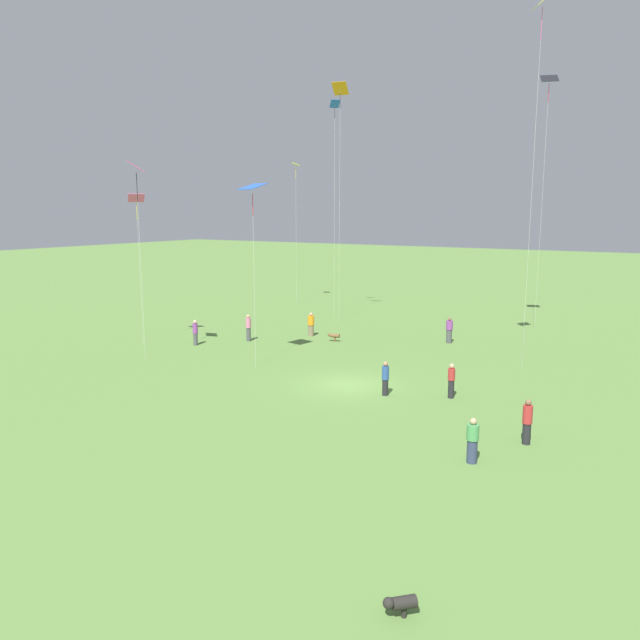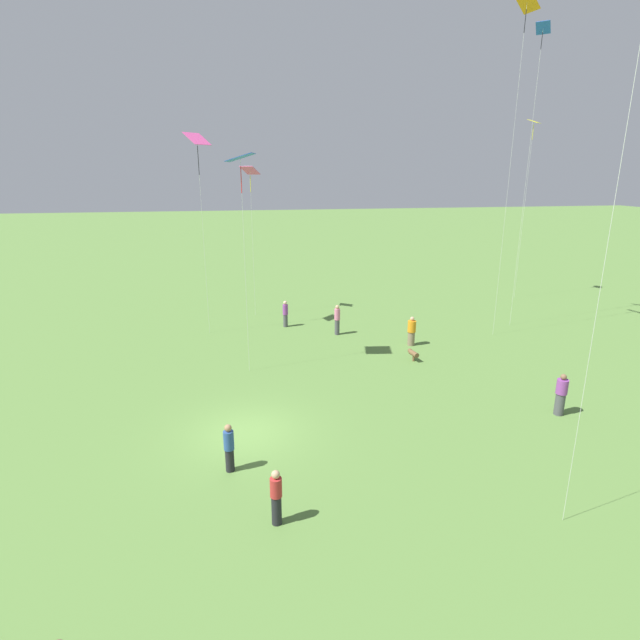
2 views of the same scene
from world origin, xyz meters
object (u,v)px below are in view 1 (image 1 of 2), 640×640
object	(u,v)px
kite_9	(136,202)
kite_8	(296,172)
dog_1	(334,336)
kite_6	(335,120)
person_0	(385,378)
person_3	(527,422)
kite_0	(340,98)
kite_3	(252,191)
person_5	(311,325)
kite_5	(136,172)
person_4	(451,381)
kite_1	(549,88)
person_1	(472,441)
person_2	(449,330)
person_7	(195,332)
kite_2	(542,18)
dog_0	(400,603)
person_6	(248,328)

from	to	relation	value
kite_9	kite_8	bearing A→B (deg)	-92.89
dog_1	kite_6	bearing A→B (deg)	19.81
person_0	person_3	bearing A→B (deg)	-21.82
kite_0	kite_3	xyz separation A→B (m)	(15.07, 3.06, -7.32)
person_5	kite_3	size ratio (longest dim) A/B	0.16
kite_5	kite_9	bearing A→B (deg)	49.91
person_4	kite_1	distance (m)	25.53
person_1	person_2	bearing A→B (deg)	-0.97
person_0	dog_1	world-z (taller)	person_0
kite_6	dog_1	bearing A→B (deg)	118.03
person_0	kite_9	bearing A→B (deg)	173.83
kite_5	kite_6	size ratio (longest dim) A/B	0.67
person_4	person_7	distance (m)	18.95
person_0	person_5	distance (m)	15.14
person_3	kite_1	world-z (taller)	kite_1
kite_5	kite_1	bearing A→B (deg)	-38.14
person_2	kite_1	xyz separation A→B (m)	(-7.35, 4.01, 16.50)
dog_1	kite_2	bearing A→B (deg)	-101.85
person_1	dog_1	distance (m)	21.48
kite_1	kite_2	world-z (taller)	kite_2
person_5	person_7	world-z (taller)	person_7
kite_1	dog_0	size ratio (longest dim) A/B	26.34
person_1	kite_3	distance (m)	18.94
person_2	kite_5	bearing A→B (deg)	-32.70
person_5	kite_2	bearing A→B (deg)	-126.12
person_2	kite_2	xyz separation A→B (m)	(4.04, 5.88, 18.06)
person_5	kite_5	size ratio (longest dim) A/B	0.15
kite_2	kite_3	distance (m)	17.84
person_2	kite_2	world-z (taller)	kite_2
person_1	person_6	bearing A→B (deg)	34.55
kite_8	dog_0	bearing A→B (deg)	-135.04
person_4	person_1	bearing A→B (deg)	0.83
kite_6	kite_8	world-z (taller)	kite_6
person_5	kite_6	distance (m)	17.36
person_4	kite_9	size ratio (longest dim) A/B	0.17
kite_3	kite_0	bearing A→B (deg)	159.23
kite_5	kite_2	bearing A→B (deg)	-61.03
person_6	kite_9	world-z (taller)	kite_9
person_2	person_7	size ratio (longest dim) A/B	1.04
person_5	person_7	size ratio (longest dim) A/B	0.99
kite_1	kite_3	world-z (taller)	kite_1
person_3	kite_0	distance (m)	31.78
person_0	kite_9	world-z (taller)	kite_9
kite_5	person_7	bearing A→B (deg)	5.90
kite_1	dog_0	world-z (taller)	kite_1
person_1	kite_6	size ratio (longest dim) A/B	0.09
person_7	kite_2	distance (m)	27.64
person_0	kite_0	bearing A→B (deg)	126.23
dog_0	person_4	bearing A→B (deg)	-29.81
person_6	kite_1	bearing A→B (deg)	69.59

